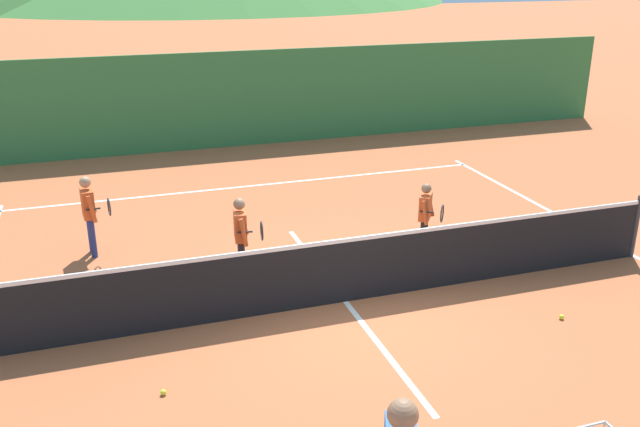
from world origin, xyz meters
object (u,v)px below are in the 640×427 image
student_1 (241,231)px  tennis_ball_3 (562,317)px  student_2 (426,212)px  tennis_ball_5 (163,392)px  tennis_net (346,270)px  student_0 (89,208)px

student_1 → tennis_ball_3: bearing=-34.6°
student_2 → tennis_ball_5: 5.33m
student_1 → tennis_ball_5: student_1 is taller
tennis_net → tennis_ball_3: (2.60, -1.40, -0.47)m
tennis_ball_3 → student_1: bearing=145.4°
tennis_ball_5 → student_0: bearing=98.4°
tennis_ball_3 → tennis_net: bearing=151.6°
student_0 → student_2: (5.19, -1.64, -0.09)m
student_0 → tennis_ball_5: bearing=-81.6°
student_1 → tennis_ball_3: (3.81, -2.63, -0.74)m
tennis_ball_3 → tennis_ball_5: (-5.31, -0.04, 0.00)m
student_0 → tennis_ball_3: 7.36m
student_1 → tennis_ball_3: student_1 is taller
student_2 → tennis_ball_5: bearing=-149.6°
tennis_net → tennis_ball_5: size_ratio=147.78×
student_1 → student_0: bearing=142.4°
tennis_ball_5 → tennis_net: bearing=28.1°
student_2 → tennis_ball_3: 2.82m
student_2 → tennis_ball_5: (-4.56, -2.68, -0.68)m
tennis_net → student_1: 1.74m
tennis_ball_3 → tennis_ball_5: 5.31m
tennis_ball_3 → student_2: bearing=105.9°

